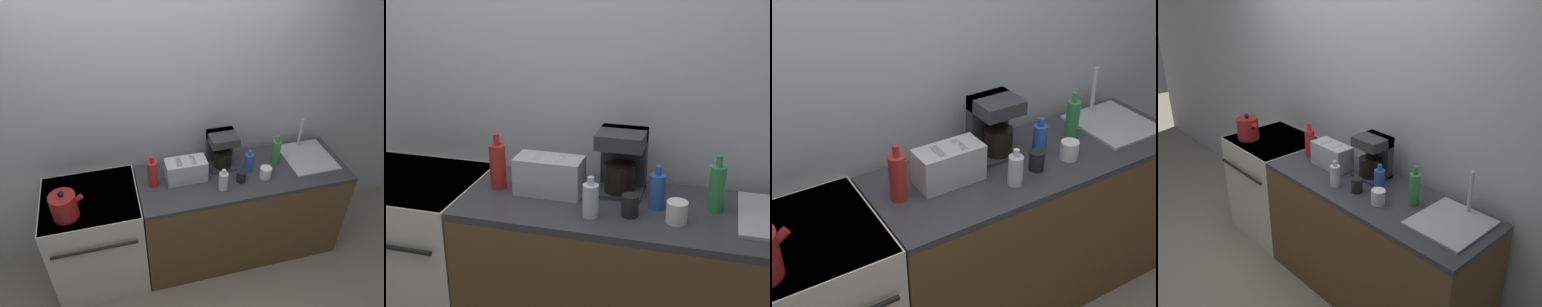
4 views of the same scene
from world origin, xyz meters
The scene contains 11 objects.
wall_back centered at (0.00, 0.68, 1.30)m, with size 8.00×0.05×2.60m.
stove centered at (-0.61, 0.31, 0.46)m, with size 0.72×0.66×0.89m.
counter_block centered at (0.61, 0.30, 0.44)m, with size 1.70×0.60×0.89m.
toaster centered at (0.14, 0.34, 0.98)m, with size 0.32×0.15×0.18m.
coffee_maker centered at (0.46, 0.45, 1.05)m, with size 0.22×0.21×0.31m.
bottle_red centered at (-0.12, 0.33, 1.00)m, with size 0.08×0.08×0.27m.
bottle_green centered at (0.90, 0.36, 1.00)m, with size 0.07×0.07×0.26m.
bottle_blue centered at (0.65, 0.31, 0.97)m, with size 0.07×0.07×0.20m.
bottle_clear centered at (0.38, 0.16, 0.97)m, with size 0.07×0.07×0.18m.
cup_white centered at (0.75, 0.20, 0.94)m, with size 0.09×0.09×0.09m.
cup_black centered at (0.55, 0.21, 0.94)m, with size 0.08×0.08×0.10m.
Camera 2 is at (0.89, -1.86, 1.96)m, focal length 50.00 mm.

